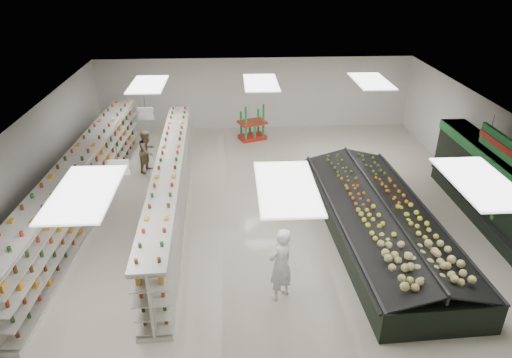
{
  "coord_description": "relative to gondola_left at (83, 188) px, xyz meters",
  "views": [
    {
      "loc": [
        -1.06,
        -12.04,
        7.44
      ],
      "look_at": [
        -0.39,
        0.05,
        1.31
      ],
      "focal_mm": 32.0,
      "sensor_mm": 36.0,
      "label": 1
    }
  ],
  "objects": [
    {
      "name": "floor",
      "position": [
        5.66,
        -0.53,
        -0.9
      ],
      "size": [
        16.0,
        16.0,
        0.0
      ],
      "primitive_type": "plane",
      "color": "beige",
      "rests_on": "ground"
    },
    {
      "name": "ceiling",
      "position": [
        5.66,
        -0.53,
        2.3
      ],
      "size": [
        14.0,
        16.0,
        0.02
      ],
      "primitive_type": "cube",
      "color": "white",
      "rests_on": "wall_back"
    },
    {
      "name": "wall_back",
      "position": [
        5.66,
        7.47,
        0.7
      ],
      "size": [
        14.0,
        0.02,
        3.2
      ],
      "primitive_type": "cube",
      "color": "white",
      "rests_on": "floor"
    },
    {
      "name": "wall_left",
      "position": [
        -1.34,
        -0.53,
        0.7
      ],
      "size": [
        0.02,
        16.0,
        3.2
      ],
      "primitive_type": "cube",
      "color": "white",
      "rests_on": "floor"
    },
    {
      "name": "wall_right",
      "position": [
        12.66,
        -0.53,
        0.7
      ],
      "size": [
        0.02,
        16.0,
        3.2
      ],
      "primitive_type": "cube",
      "color": "white",
      "rests_on": "floor"
    },
    {
      "name": "produce_wall_case",
      "position": [
        12.19,
        -2.03,
        0.34
      ],
      "size": [
        0.93,
        8.0,
        2.2
      ],
      "color": "black",
      "rests_on": "floor"
    },
    {
      "name": "aisle_sign_near",
      "position": [
        1.86,
        -2.53,
        1.85
      ],
      "size": [
        0.52,
        0.06,
        0.75
      ],
      "color": "white",
      "rests_on": "ceiling"
    },
    {
      "name": "aisle_sign_far",
      "position": [
        1.86,
        1.47,
        1.85
      ],
      "size": [
        0.52,
        0.06,
        0.75
      ],
      "color": "white",
      "rests_on": "ceiling"
    },
    {
      "name": "gondola_left",
      "position": [
        0.0,
        0.0,
        0.0
      ],
      "size": [
        1.36,
        11.35,
        1.96
      ],
      "rotation": [
        0.0,
        0.0,
        -0.05
      ],
      "color": "silver",
      "rests_on": "floor"
    },
    {
      "name": "gondola_center",
      "position": [
        2.69,
        -0.18,
        -0.07
      ],
      "size": [
        1.1,
        10.51,
        1.82
      ],
      "rotation": [
        0.0,
        0.0,
        0.03
      ],
      "color": "silver",
      "rests_on": "floor"
    },
    {
      "name": "produce_island",
      "position": [
        8.74,
        -1.75,
        -0.37
      ],
      "size": [
        3.18,
        7.97,
        1.17
      ],
      "rotation": [
        0.0,
        0.0,
        0.04
      ],
      "color": "black",
      "rests_on": "floor"
    },
    {
      "name": "soda_endcap",
      "position": [
        5.46,
        5.99,
        -0.2
      ],
      "size": [
        1.33,
        1.12,
        1.45
      ],
      "rotation": [
        0.0,
        0.0,
        0.36
      ],
      "color": "red",
      "rests_on": "floor"
    },
    {
      "name": "shopper_main",
      "position": [
        5.62,
        -4.15,
        0.05
      ],
      "size": [
        0.82,
        0.79,
        1.9
      ],
      "primitive_type": "imported",
      "rotation": [
        0.0,
        0.0,
        3.83
      ],
      "color": "white",
      "rests_on": "floor"
    },
    {
      "name": "shopper_background",
      "position": [
        1.46,
        3.02,
        -0.1
      ],
      "size": [
        0.77,
        0.91,
        1.59
      ],
      "primitive_type": "imported",
      "rotation": [
        0.0,
        0.0,
        1.12
      ],
      "color": "tan",
      "rests_on": "floor"
    }
  ]
}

